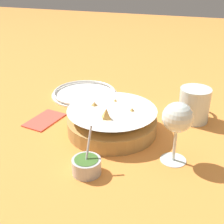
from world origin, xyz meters
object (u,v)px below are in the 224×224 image
object	(u,v)px
beer_mug	(194,106)
side_plate	(85,93)
wine_glass	(177,119)
food_basket	(112,121)
sauce_cup	(87,165)

from	to	relation	value
beer_mug	side_plate	bearing A→B (deg)	78.66
wine_glass	beer_mug	size ratio (longest dim) A/B	1.18
wine_glass	food_basket	bearing A→B (deg)	64.67
sauce_cup	side_plate	world-z (taller)	sauce_cup
wine_glass	side_plate	distance (m)	0.48
food_basket	sauce_cup	world-z (taller)	sauce_cup
food_basket	wine_glass	distance (m)	0.22
wine_glass	beer_mug	distance (m)	0.24
food_basket	sauce_cup	distance (m)	0.20
beer_mug	side_plate	world-z (taller)	beer_mug
wine_glass	side_plate	xyz separation A→B (m)	(0.30, 0.35, -0.10)
food_basket	side_plate	xyz separation A→B (m)	(0.22, 0.17, -0.02)
food_basket	beer_mug	size ratio (longest dim) A/B	1.92
food_basket	side_plate	size ratio (longest dim) A/B	1.07
food_basket	wine_glass	world-z (taller)	wine_glass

